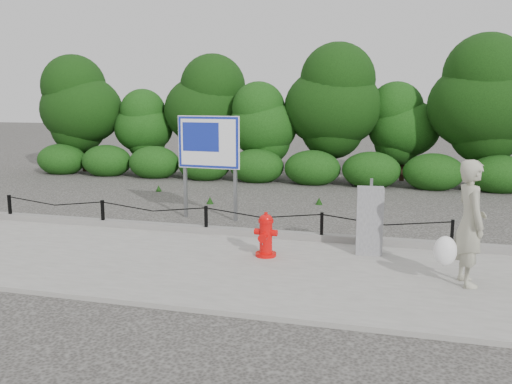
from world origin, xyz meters
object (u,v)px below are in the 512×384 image
Objects in this scene: fire_hydrant at (266,235)px; pedestrian at (468,225)px; advertising_sign at (209,147)px; utility_cabinet at (370,221)px.

fire_hydrant is 3.50m from pedestrian.
advertising_sign reaches higher than pedestrian.
utility_cabinet is at bearing 37.46° from pedestrian.
pedestrian is (3.39, -0.64, 0.56)m from fire_hydrant.
utility_cabinet is at bearing 23.20° from fire_hydrant.
utility_cabinet reaches higher than fire_hydrant.
pedestrian reaches higher than fire_hydrant.
utility_cabinet is at bearing -26.59° from advertising_sign.
pedestrian is 1.40× the size of utility_cabinet.
pedestrian is at bearing -29.61° from advertising_sign.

